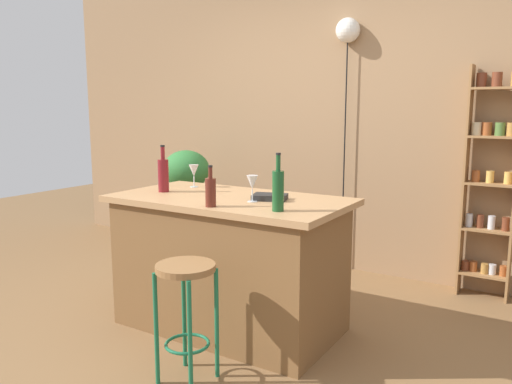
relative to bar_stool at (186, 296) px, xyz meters
name	(u,v)px	position (x,y,z in m)	size (l,w,h in m)	color
ground	(203,343)	(-0.20, 0.39, -0.48)	(12.00, 12.00, 0.00)	brown
back_wall	(332,115)	(-0.20, 2.34, 0.92)	(6.40, 0.10, 2.80)	#997551
kitchen_counter	(230,262)	(-0.20, 0.69, -0.03)	(1.53, 0.82, 0.89)	brown
bar_stool	(186,296)	(0.00, 0.00, 0.00)	(0.32, 0.32, 0.65)	#196642
spice_shelf	(490,178)	(1.17, 2.19, 0.45)	(0.37, 0.16, 1.78)	#9E7042
plant_stool	(188,242)	(-1.38, 1.69, -0.29)	(0.34, 0.34, 0.38)	#2D2823
potted_plant	(187,180)	(-1.38, 1.69, 0.31)	(0.45, 0.41, 0.69)	#514C47
bottle_wine_red	(211,191)	(-0.10, 0.37, 0.50)	(0.06, 0.06, 0.24)	#5B2319
bottle_sauce_amber	(278,189)	(0.29, 0.46, 0.53)	(0.07, 0.07, 0.33)	#194C23
bottle_olive_oil	(163,174)	(-0.70, 0.63, 0.53)	(0.07, 0.07, 0.32)	maroon
wine_glass_left	(194,171)	(-0.66, 0.90, 0.52)	(0.07, 0.07, 0.16)	silver
wine_glass_center	(252,183)	(0.02, 0.63, 0.52)	(0.07, 0.07, 0.16)	silver
cookbook	(270,197)	(0.08, 0.74, 0.42)	(0.21, 0.15, 0.04)	black
pendant_globe_light	(348,34)	(-0.03, 2.23, 1.59)	(0.21, 0.21, 2.21)	black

